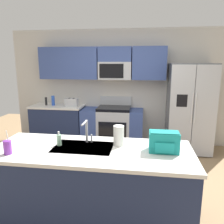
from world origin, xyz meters
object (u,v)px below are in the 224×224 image
Objects in this scene: range_oven at (113,127)px; backpack at (164,141)px; drink_cup_purple at (8,147)px; soap_dispenser at (59,140)px; refrigerator at (189,109)px; toaster at (72,102)px; sink_faucet at (86,130)px; bottle_blue at (53,101)px; pepper_mill at (46,101)px; paper_towel_roll at (119,136)px.

range_oven is 4.25× the size of backpack.
drink_cup_purple is 1.58× the size of soap_dispenser.
refrigerator is 2.49m from backpack.
range_oven is 4.86× the size of toaster.
sink_faucet is at bearing 171.00° from backpack.
bottle_blue is (-0.46, 0.05, 0.02)m from toaster.
refrigerator is 10.09× the size of pepper_mill.
sink_faucet reaches higher than paper_towel_roll.
backpack is (0.51, -0.11, -0.00)m from paper_towel_roll.
soap_dispenser is 1.21m from backpack.
backpack is (1.66, 0.31, 0.04)m from drink_cup_purple.
sink_faucet is at bearing -126.00° from refrigerator.
refrigerator is 6.87× the size of drink_cup_purple.
drink_cup_purple is (0.81, -2.77, -0.02)m from pepper_mill.
pepper_mill is 0.57× the size of backpack.
range_oven is at bearing 0.19° from bottle_blue.
drink_cup_purple is at bearing -86.11° from toaster.
drink_cup_purple is at bearing -104.97° from range_oven.
pepper_mill is (-0.63, 0.05, 0.00)m from toaster.
bottle_blue is 2.84m from drink_cup_purple.
bottle_blue is 2.94m from paper_towel_roll.
paper_towel_roll is (0.40, -2.34, 0.58)m from range_oven.
sink_faucet is 0.34m from soap_dispenser.
drink_cup_purple reaches higher than backpack.
bottle_blue reaches higher than pepper_mill.
refrigerator is (1.64, -0.07, 0.48)m from range_oven.
sink_faucet is 1.66× the size of soap_dispenser.
bottle_blue is 0.84× the size of drink_cup_purple.
pepper_mill is (-3.19, 0.07, 0.07)m from refrigerator.
refrigerator reaches higher than paper_towel_roll.
sink_faucet reaches higher than toaster.
refrigerator reaches higher than range_oven.
bottle_blue is at bearing 133.13° from backpack.
toaster is at bearing -176.75° from range_oven.
range_oven is at bearing 3.25° from toaster.
drink_cup_purple is (0.64, -2.77, -0.04)m from bottle_blue.
range_oven reaches higher than soap_dispenser.
paper_towel_roll is (0.40, -0.03, -0.05)m from sink_faucet.
paper_towel_roll reaches higher than soap_dispenser.
drink_cup_purple is at bearing -169.34° from backpack.
soap_dispenser is (-1.93, -2.37, 0.04)m from refrigerator.
drink_cup_purple is at bearing -73.61° from pepper_mill.
soap_dispenser is at bearing -65.97° from bottle_blue.
drink_cup_purple is at bearing -143.95° from soap_dispenser.
refrigerator is at bearing 61.50° from paper_towel_roll.
paper_towel_roll is (1.15, 0.43, 0.04)m from drink_cup_purple.
soap_dispenser is 0.71m from paper_towel_roll.
soap_dispenser is (0.63, -2.39, -0.02)m from toaster.
toaster is at bearing 93.89° from drink_cup_purple.
refrigerator is 3.60m from drink_cup_purple.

